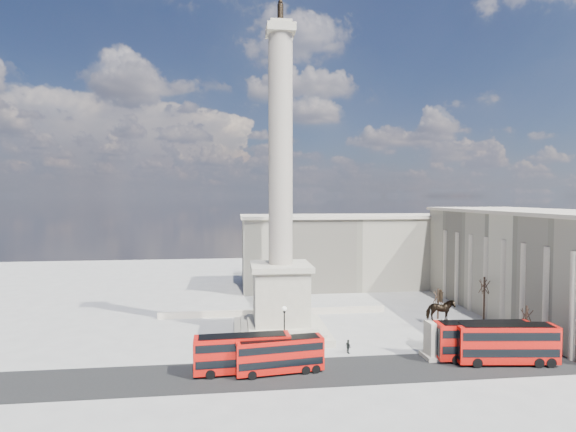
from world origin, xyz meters
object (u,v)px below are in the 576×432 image
at_px(red_bus_c, 484,340).
at_px(pedestrian_crossing, 348,347).
at_px(red_bus_a, 243,353).
at_px(equestrian_statue, 440,334).
at_px(red_bus_d, 506,343).
at_px(nelsons_column, 281,250).
at_px(victorian_lamp, 284,328).
at_px(pedestrian_standing, 527,345).
at_px(red_bus_b, 280,355).
at_px(pedestrian_walking, 453,347).

bearing_deg(red_bus_c, pedestrian_crossing, 169.72).
relative_size(red_bus_a, equestrian_statue, 1.27).
height_order(red_bus_a, equestrian_statue, equestrian_statue).
bearing_deg(red_bus_a, red_bus_d, -4.71).
xyz_separation_m(nelsons_column, equestrian_statue, (19.51, -12.28, -9.77)).
xyz_separation_m(red_bus_d, victorian_lamp, (-27.35, 5.21, 1.38)).
xyz_separation_m(red_bus_c, victorian_lamp, (-25.30, 3.73, 1.42)).
xyz_separation_m(red_bus_a, pedestrian_crossing, (14.08, 5.00, -1.47)).
bearing_deg(pedestrian_standing, nelsons_column, -18.80).
height_order(red_bus_c, red_bus_d, red_bus_d).
relative_size(equestrian_statue, pedestrian_crossing, 4.79).
xyz_separation_m(red_bus_b, red_bus_d, (28.39, -0.50, 0.41)).
bearing_deg(red_bus_b, victorian_lamp, 70.35).
distance_m(red_bus_b, pedestrian_crossing, 11.27).
xyz_separation_m(equestrian_statue, pedestrian_walking, (2.53, 1.39, -2.35)).
relative_size(red_bus_d, equestrian_statue, 1.41).
relative_size(nelsons_column, equestrian_statue, 5.56).
bearing_deg(red_bus_d, red_bus_b, -174.36).
bearing_deg(red_bus_a, pedestrian_walking, 4.05).
relative_size(red_bus_b, pedestrian_standing, 6.16).
bearing_deg(pedestrian_crossing, red_bus_b, 101.76).
distance_m(red_bus_d, pedestrian_standing, 6.91).
bearing_deg(victorian_lamp, red_bus_c, -8.40).
bearing_deg(red_bus_b, red_bus_c, -5.08).
distance_m(red_bus_c, red_bus_d, 2.53).
distance_m(red_bus_a, red_bus_c, 30.70).
bearing_deg(red_bus_d, pedestrian_standing, 41.91).
height_order(nelsons_column, red_bus_d, nelsons_column).
distance_m(nelsons_column, pedestrian_standing, 36.27).
height_order(red_bus_a, victorian_lamp, victorian_lamp).
distance_m(red_bus_a, equestrian_statue, 25.58).
relative_size(red_bus_a, red_bus_c, 0.92).
height_order(nelsons_column, equestrian_statue, nelsons_column).
distance_m(red_bus_b, pedestrian_walking, 24.04).
xyz_separation_m(nelsons_column, victorian_lamp, (-0.58, -10.14, -8.90)).
bearing_deg(pedestrian_standing, victorian_lamp, -1.53).
bearing_deg(victorian_lamp, red_bus_d, -10.79).
bearing_deg(pedestrian_standing, red_bus_d, 36.11).
distance_m(victorian_lamp, pedestrian_walking, 22.87).
relative_size(red_bus_d, pedestrian_standing, 7.28).
relative_size(nelsons_column, victorian_lamp, 7.31).
xyz_separation_m(red_bus_b, equestrian_statue, (21.13, 2.58, 0.93)).
height_order(victorian_lamp, pedestrian_crossing, victorian_lamp).
bearing_deg(pedestrian_crossing, red_bus_c, -123.45).
xyz_separation_m(red_bus_a, victorian_lamp, (5.40, 4.15, 1.61)).
relative_size(red_bus_c, pedestrian_walking, 7.74).
xyz_separation_m(red_bus_c, pedestrian_crossing, (-16.62, 4.58, -1.67)).
bearing_deg(red_bus_a, red_bus_c, -2.08).
xyz_separation_m(red_bus_d, pedestrian_standing, (5.45, 3.86, -1.77)).
xyz_separation_m(red_bus_b, pedestrian_walking, (23.67, 3.96, -1.42)).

